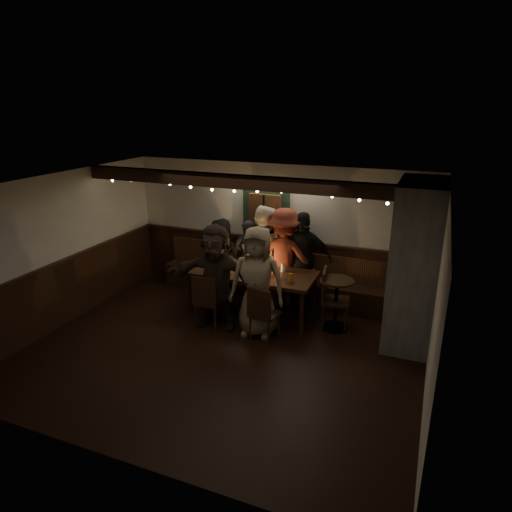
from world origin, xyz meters
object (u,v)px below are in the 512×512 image
at_px(chair_near_left, 207,298).
at_px(person_e, 303,260).
at_px(high_top, 336,298).
at_px(person_a, 222,257).
at_px(chair_end, 330,295).
at_px(person_b, 248,258).
at_px(person_f, 216,277).
at_px(chair_near_right, 262,311).
at_px(person_c, 263,254).
at_px(person_d, 284,257).
at_px(dining_table, 252,275).
at_px(person_g, 257,282).

bearing_deg(chair_near_left, person_e, 50.26).
xyz_separation_m(high_top, person_a, (-2.46, 0.65, 0.21)).
bearing_deg(chair_end, chair_near_left, -156.50).
xyz_separation_m(chair_near_left, person_b, (0.12, 1.54, 0.24)).
xyz_separation_m(person_a, person_f, (0.55, -1.33, 0.14)).
height_order(high_top, person_b, person_b).
bearing_deg(person_a, chair_near_left, 104.33).
relative_size(chair_near_right, person_c, 0.50).
bearing_deg(high_top, person_b, 158.54).
xyz_separation_m(high_top, person_f, (-1.91, -0.68, 0.35)).
distance_m(person_d, person_e, 0.35).
relative_size(person_a, person_c, 0.82).
relative_size(chair_near_right, person_f, 0.51).
bearing_deg(person_f, chair_near_left, -148.07).
distance_m(dining_table, chair_near_left, 0.95).
height_order(chair_end, person_f, person_f).
bearing_deg(person_g, person_b, 110.47).
xyz_separation_m(person_f, person_g, (0.74, 0.02, 0.01)).
distance_m(chair_near_left, chair_near_right, 1.04).
bearing_deg(person_d, person_f, 54.04).
bearing_deg(chair_end, person_g, -145.85).
distance_m(chair_end, person_g, 1.32).
xyz_separation_m(chair_near_right, person_b, (-0.92, 1.62, 0.25)).
bearing_deg(person_c, chair_near_right, 110.58).
bearing_deg(chair_near_left, chair_end, 23.50).
bearing_deg(person_c, chair_end, 156.93).
relative_size(dining_table, person_c, 1.22).
height_order(chair_near_left, chair_end, chair_end).
relative_size(chair_near_left, chair_end, 0.94).
bearing_deg(chair_end, chair_near_right, -134.03).
relative_size(chair_near_right, person_d, 0.50).
bearing_deg(person_g, person_d, 81.11).
relative_size(chair_near_left, person_a, 0.62).
relative_size(dining_table, person_g, 1.24).
xyz_separation_m(chair_near_left, person_d, (0.91, 1.41, 0.40)).
height_order(person_b, person_e, person_e).
distance_m(high_top, person_f, 2.06).
distance_m(high_top, person_b, 2.08).
relative_size(chair_near_left, person_e, 0.53).
relative_size(chair_near_right, high_top, 1.04).
bearing_deg(dining_table, chair_end, 2.24).
relative_size(high_top, person_d, 0.48).
distance_m(high_top, person_a, 2.55).
xyz_separation_m(dining_table, person_a, (-0.92, 0.65, 0.03)).
xyz_separation_m(chair_end, person_a, (-2.34, 0.59, 0.20)).
relative_size(person_d, person_e, 1.03).
height_order(person_c, person_f, person_c).
relative_size(chair_end, person_f, 0.56).
distance_m(chair_near_left, person_c, 1.58).
bearing_deg(dining_table, chair_near_left, -122.77).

